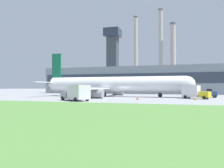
{
  "coord_description": "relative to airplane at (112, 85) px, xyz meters",
  "views": [
    {
      "loc": [
        12.01,
        -47.86,
        2.35
      ],
      "look_at": [
        -3.49,
        2.65,
        3.06
      ],
      "focal_mm": 35.0,
      "sensor_mm": 36.0,
      "label": 1
    }
  ],
  "objects": [
    {
      "name": "ground_crew_person",
      "position": [
        -4.91,
        -12.72,
        -1.95
      ],
      "size": [
        0.57,
        0.57,
        1.83
      ],
      "color": "#23283D",
      "rests_on": "ground_plane"
    },
    {
      "name": "ground_plane",
      "position": [
        3.38,
        -2.65,
        -2.88
      ],
      "size": [
        400.0,
        400.0,
        0.0
      ],
      "primitive_type": "plane",
      "color": "gray"
    },
    {
      "name": "smokestack_left",
      "position": [
        -6.58,
        64.34,
        17.29
      ],
      "size": [
        2.32,
        2.32,
        40.14
      ],
      "color": "#B2A899",
      "rests_on": "ground_plane"
    },
    {
      "name": "baggage_truck",
      "position": [
        18.29,
        -4.29,
        -1.59
      ],
      "size": [
        5.55,
        3.93,
        2.65
      ],
      "color": "yellow",
      "rests_on": "ground_plane"
    },
    {
      "name": "terminal_building",
      "position": [
        2.87,
        29.14,
        2.24
      ],
      "size": [
        73.88,
        14.35,
        24.58
      ],
      "color": "gray",
      "rests_on": "ground_plane"
    },
    {
      "name": "pushback_tug",
      "position": [
        21.79,
        1.73,
        -2.03
      ],
      "size": [
        3.15,
        2.41,
        1.93
      ],
      "color": "#2D4C93",
      "rests_on": "ground_plane"
    },
    {
      "name": "traffic_cone_near_nose",
      "position": [
        7.92,
        -9.91,
        -2.63
      ],
      "size": [
        0.65,
        0.65,
        0.56
      ],
      "color": "black",
      "rests_on": "ground_plane"
    },
    {
      "name": "smokestack_far",
      "position": [
        12.61,
        64.67,
        14.81
      ],
      "size": [
        3.01,
        3.01,
        35.13
      ],
      "color": "#B2A899",
      "rests_on": "ground_plane"
    },
    {
      "name": "traffic_cone_wingtip",
      "position": [
        18.19,
        -8.02,
        -2.65
      ],
      "size": [
        0.65,
        0.65,
        0.5
      ],
      "color": "black",
      "rests_on": "ground_plane"
    },
    {
      "name": "airplane",
      "position": [
        0.0,
        0.0,
        0.0
      ],
      "size": [
        37.14,
        31.39,
        11.12
      ],
      "color": "silver",
      "rests_on": "ground_plane"
    },
    {
      "name": "smokestack_right",
      "position": [
        6.36,
        65.86,
        18.86
      ],
      "size": [
        2.46,
        2.46,
        43.28
      ],
      "color": "#B2A899",
      "rests_on": "ground_plane"
    },
    {
      "name": "fuel_truck",
      "position": [
        -1.31,
        -16.84,
        -1.57
      ],
      "size": [
        6.61,
        5.44,
        2.68
      ],
      "color": "gray",
      "rests_on": "ground_plane"
    }
  ]
}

